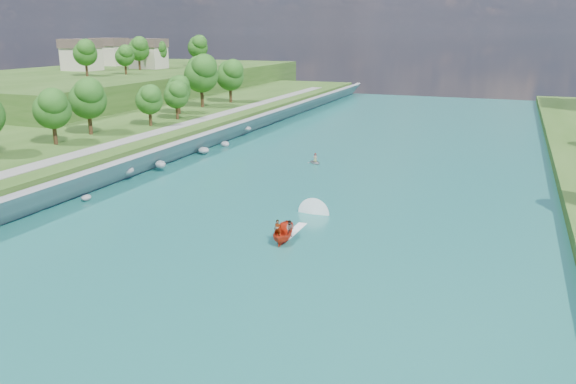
% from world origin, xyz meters
% --- Properties ---
extents(ground, '(260.00, 260.00, 0.00)m').
position_xyz_m(ground, '(0.00, 0.00, 0.00)').
color(ground, '#2D5119').
rests_on(ground, ground).
extents(river_water, '(55.00, 240.00, 0.10)m').
position_xyz_m(river_water, '(0.00, 20.00, 0.05)').
color(river_water, '#1B6266').
rests_on(river_water, ground).
extents(ridge_west, '(60.00, 120.00, 9.00)m').
position_xyz_m(ridge_west, '(-82.50, 95.00, 4.50)').
color(ridge_west, '#2D5119').
rests_on(ridge_west, ground).
extents(riprap_bank, '(4.28, 236.00, 4.11)m').
position_xyz_m(riprap_bank, '(-25.85, 19.42, 1.80)').
color(riprap_bank, slate).
rests_on(riprap_bank, ground).
extents(riverside_path, '(3.00, 200.00, 0.10)m').
position_xyz_m(riverside_path, '(-32.50, 20.00, 3.55)').
color(riverside_path, gray).
rests_on(riverside_path, berm_west).
extents(ridge_houses, '(29.50, 29.50, 8.40)m').
position_xyz_m(ridge_houses, '(-88.67, 100.00, 13.31)').
color(ridge_houses, beige).
rests_on(ridge_houses, ridge_west).
extents(trees_ridge, '(13.24, 49.33, 10.85)m').
position_xyz_m(trees_ridge, '(-73.08, 94.91, 14.04)').
color(trees_ridge, '#1A5516').
rests_on(trees_ridge, ridge_west).
extents(motorboat, '(3.60, 18.99, 2.20)m').
position_xyz_m(motorboat, '(1.99, 10.15, 0.81)').
color(motorboat, red).
rests_on(motorboat, river_water).
extents(raft, '(2.98, 3.02, 1.60)m').
position_xyz_m(raft, '(-5.79, 40.70, 0.45)').
color(raft, gray).
rests_on(raft, river_water).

